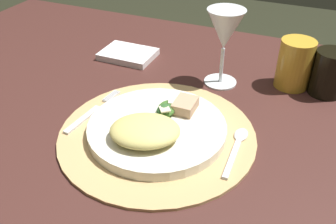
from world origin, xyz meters
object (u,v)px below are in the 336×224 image
object	(u,v)px
dinner_plate	(157,128)
wine_glass	(225,32)
fork	(91,113)
dining_table	(153,154)
dark_tumbler	(329,73)
napkin	(128,54)
spoon	(238,143)
amber_tumbler	(295,64)

from	to	relation	value
dinner_plate	wine_glass	size ratio (longest dim) A/B	1.48
fork	dining_table	bearing A→B (deg)	50.32
dinner_plate	dark_tumbler	distance (m)	0.39
napkin	wine_glass	bearing A→B (deg)	-7.14
dining_table	wine_glass	world-z (taller)	wine_glass
dinner_plate	fork	bearing A→B (deg)	178.91
dinner_plate	dark_tumbler	world-z (taller)	dark_tumbler
fork	dark_tumbler	size ratio (longest dim) A/B	1.70
fork	spoon	bearing A→B (deg)	4.37
dining_table	napkin	xyz separation A→B (m)	(-0.14, 0.16, 0.16)
wine_glass	dark_tumbler	size ratio (longest dim) A/B	1.74
fork	napkin	xyz separation A→B (m)	(-0.06, 0.26, -0.00)
dining_table	dark_tumbler	xyz separation A→B (m)	(0.33, 0.18, 0.20)
dinner_plate	napkin	size ratio (longest dim) A/B	1.90
amber_tumbler	dark_tumbler	distance (m)	0.07
dark_tumbler	dinner_plate	bearing A→B (deg)	-134.24
dining_table	wine_glass	distance (m)	0.32
fork	spoon	distance (m)	0.29
napkin	dining_table	bearing A→B (deg)	-48.77
spoon	dark_tumbler	xyz separation A→B (m)	(0.13, 0.25, 0.04)
spoon	napkin	bearing A→B (deg)	145.52
dinner_plate	amber_tumbler	world-z (taller)	amber_tumbler
dinner_plate	amber_tumbler	size ratio (longest dim) A/B	2.34
dining_table	spoon	bearing A→B (deg)	-20.57
dinner_plate	wine_glass	xyz separation A→B (m)	(0.05, 0.23, 0.11)
dining_table	amber_tumbler	size ratio (longest dim) A/B	12.91
dark_tumbler	dining_table	bearing A→B (deg)	-152.15
dining_table	dinner_plate	bearing A→B (deg)	-58.71
napkin	amber_tumbler	xyz separation A→B (m)	(0.40, 0.02, 0.05)
amber_tumbler	dark_tumbler	bearing A→B (deg)	-2.41
dining_table	wine_glass	bearing A→B (deg)	48.93
dark_tumbler	napkin	bearing A→B (deg)	-178.21
wine_glass	amber_tumbler	size ratio (longest dim) A/B	1.57
fork	amber_tumbler	size ratio (longest dim) A/B	1.53
dining_table	spoon	distance (m)	0.27
amber_tumbler	dark_tumbler	xyz separation A→B (m)	(0.07, -0.00, -0.01)
fork	spoon	xyz separation A→B (m)	(0.29, 0.02, -0.00)
fork	wine_glass	bearing A→B (deg)	49.53
spoon	amber_tumbler	bearing A→B (deg)	78.04
napkin	spoon	bearing A→B (deg)	-34.48
dining_table	fork	xyz separation A→B (m)	(-0.08, -0.10, 0.16)
dinner_plate	wine_glass	distance (m)	0.26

